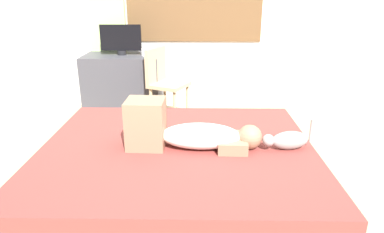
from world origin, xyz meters
name	(u,v)px	position (x,y,z in m)	size (l,w,h in m)	color
ground_plane	(192,195)	(0.00, 0.00, 0.00)	(16.00, 16.00, 0.00)	tan
bed	(178,172)	(-0.10, -0.03, 0.21)	(1.98, 1.75, 0.42)	brown
person_lying	(187,132)	(-0.03, -0.04, 0.53)	(0.94, 0.29, 0.34)	silver
cat	(287,140)	(0.66, -0.07, 0.49)	(0.36, 0.15, 0.21)	gray
desk	(124,85)	(-0.87, 1.85, 0.37)	(0.90, 0.56, 0.74)	#38383D
tv_monitor	(121,39)	(-0.86, 1.85, 0.92)	(0.48, 0.10, 0.35)	black
cup	(144,52)	(-0.59, 1.79, 0.78)	(0.06, 0.06, 0.09)	white
chair_by_desk	(164,80)	(-0.35, 1.56, 0.51)	(0.51, 0.51, 0.86)	tan
curtain_left	(107,16)	(-1.07, 2.13, 1.16)	(0.44, 0.06, 2.32)	#ADCC75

